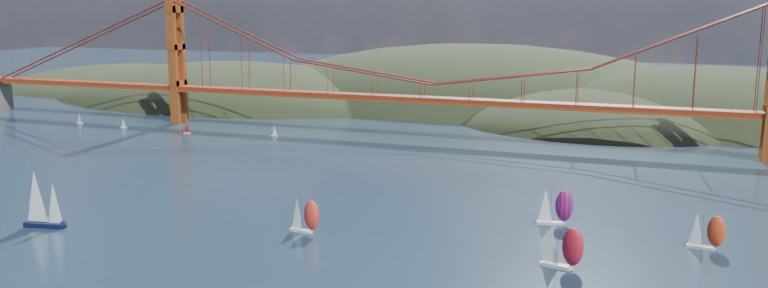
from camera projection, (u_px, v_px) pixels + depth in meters
headlands at (574, 135)px, 377.47m from camera, size 725.00×225.00×96.00m
bridge at (430, 58)px, 294.07m from camera, size 552.00×12.00×55.00m
sloop_navy at (41, 200)px, 181.96m from camera, size 10.36×6.43×15.53m
racer_0 at (304, 215)px, 178.01m from camera, size 8.19×3.99×9.22m
racer_1 at (561, 246)px, 153.99m from camera, size 9.24×5.00×10.36m
racer_2 at (706, 231)px, 165.97m from camera, size 8.01×3.67×9.06m
racer_rwb at (554, 206)px, 184.13m from camera, size 8.95×4.55×10.05m
distant_boat_0 at (79, 118)px, 336.00m from camera, size 3.00×2.00×4.70m
distant_boat_1 at (123, 123)px, 324.31m from camera, size 3.00×2.00×4.70m
distant_boat_2 at (187, 128)px, 311.10m from camera, size 3.00×2.00×4.70m
distant_boat_3 at (275, 130)px, 304.89m from camera, size 3.00×2.00×4.70m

